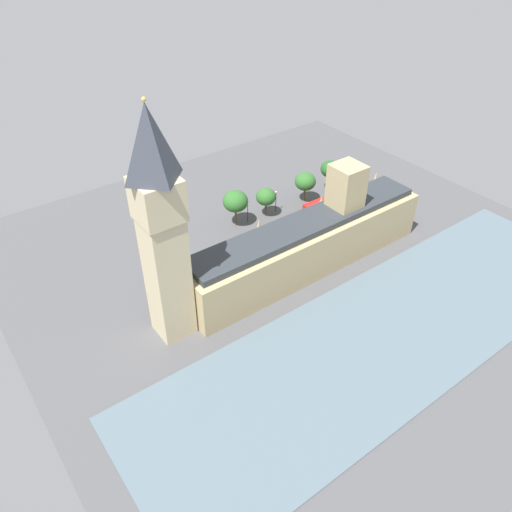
# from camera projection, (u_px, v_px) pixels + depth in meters

# --- Properties ---
(ground_plane) EXTENTS (137.57, 137.57, 0.00)m
(ground_plane) POSITION_uv_depth(u_px,v_px,m) (299.00, 262.00, 129.99)
(ground_plane) COLOR #4C4C4F
(river_thames) EXTENTS (35.29, 123.82, 0.25)m
(river_thames) POSITION_uv_depth(u_px,v_px,m) (391.00, 330.00, 110.06)
(river_thames) COLOR slate
(river_thames) RESTS_ON ground
(parliament_building) EXTENTS (13.08, 67.57, 24.83)m
(parliament_building) POSITION_uv_depth(u_px,v_px,m) (310.00, 241.00, 124.93)
(parliament_building) COLOR tan
(parliament_building) RESTS_ON ground
(clock_tower) EXTENTS (8.40, 8.40, 51.73)m
(clock_tower) POSITION_uv_depth(u_px,v_px,m) (161.00, 228.00, 94.66)
(clock_tower) COLOR #CCBA8E
(clock_tower) RESTS_ON ground
(double_decker_bus_by_river_gate) EXTENTS (2.86, 10.56, 4.75)m
(double_decker_bus_by_river_gate) POSITION_uv_depth(u_px,v_px,m) (319.00, 207.00, 146.95)
(double_decker_bus_by_river_gate) COLOR red
(double_decker_bus_by_river_gate) RESTS_ON ground
(car_white_opposite_hall) EXTENTS (2.08, 4.21, 1.74)m
(car_white_opposite_hall) POSITION_uv_depth(u_px,v_px,m) (280.00, 225.00, 142.49)
(car_white_opposite_hall) COLOR silver
(car_white_opposite_hall) RESTS_ON ground
(car_black_near_tower) EXTENTS (2.33, 4.54, 1.74)m
(car_black_near_tower) POSITION_uv_depth(u_px,v_px,m) (252.00, 244.00, 135.04)
(car_black_near_tower) COLOR black
(car_black_near_tower) RESTS_ON ground
(car_silver_kerbside) EXTENTS (2.35, 4.62, 1.74)m
(car_silver_kerbside) POSITION_uv_depth(u_px,v_px,m) (202.00, 256.00, 130.84)
(car_silver_kerbside) COLOR #B7B7BC
(car_silver_kerbside) RESTS_ON ground
(car_yellow_cab_far_end) EXTENTS (2.08, 4.11, 1.74)m
(car_yellow_cab_far_end) POSITION_uv_depth(u_px,v_px,m) (184.00, 270.00, 126.12)
(car_yellow_cab_far_end) COLOR gold
(car_yellow_cab_far_end) RESTS_ON ground
(pedestrian_corner) EXTENTS (0.62, 0.53, 1.58)m
(pedestrian_corner) POSITION_uv_depth(u_px,v_px,m) (342.00, 218.00, 145.76)
(pedestrian_corner) COLOR navy
(pedestrian_corner) RESTS_ON ground
(pedestrian_under_trees) EXTENTS (0.62, 0.65, 1.54)m
(pedestrian_under_trees) POSITION_uv_depth(u_px,v_px,m) (287.00, 243.00, 135.80)
(pedestrian_under_trees) COLOR #336B60
(pedestrian_under_trees) RESTS_ON ground
(plane_tree_leading) EXTENTS (7.11, 7.11, 10.87)m
(plane_tree_leading) POSITION_uv_depth(u_px,v_px,m) (235.00, 201.00, 139.50)
(plane_tree_leading) COLOR brown
(plane_tree_leading) RESTS_ON ground
(plane_tree_midblock) EXTENTS (6.11, 6.11, 9.99)m
(plane_tree_midblock) POSITION_uv_depth(u_px,v_px,m) (330.00, 169.00, 156.12)
(plane_tree_midblock) COLOR brown
(plane_tree_midblock) RESTS_ON ground
(plane_tree_trailing) EXTENTS (5.79, 5.79, 8.78)m
(plane_tree_trailing) POSITION_uv_depth(u_px,v_px,m) (266.00, 197.00, 144.48)
(plane_tree_trailing) COLOR brown
(plane_tree_trailing) RESTS_ON ground
(plane_tree_slot_10) EXTENTS (6.36, 6.36, 9.43)m
(plane_tree_slot_10) POSITION_uv_depth(u_px,v_px,m) (305.00, 182.00, 151.02)
(plane_tree_slot_10) COLOR brown
(plane_tree_slot_10) RESTS_ON ground
(street_lamp_slot_11) EXTENTS (0.56, 0.56, 6.96)m
(street_lamp_slot_11) POSITION_uv_depth(u_px,v_px,m) (276.00, 198.00, 147.09)
(street_lamp_slot_11) COLOR black
(street_lamp_slot_11) RESTS_ON ground
(street_lamp_slot_12) EXTENTS (0.56, 0.56, 5.75)m
(street_lamp_slot_12) POSITION_uv_depth(u_px,v_px,m) (248.00, 210.00, 143.10)
(street_lamp_slot_12) COLOR black
(street_lamp_slot_12) RESTS_ON ground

